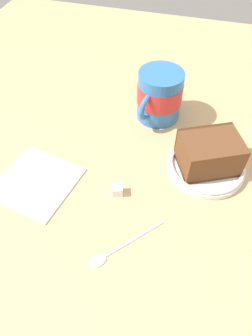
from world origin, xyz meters
The scene contains 7 objects.
ground_plane centered at (0.00, 0.00, -1.00)cm, with size 136.64×136.64×2.01cm, color tan.
small_plate centered at (-6.63, -4.13, 0.89)cm, with size 14.47×14.47×1.80cm.
cake_slice centered at (-6.51, -4.37, 4.21)cm, with size 12.92×11.77×6.33cm.
tea_mug centered at (5.42, -17.07, 5.60)cm, with size 9.53×12.10×10.71cm.
teaspoon centered at (5.51, 16.83, 0.35)cm, with size 10.11×11.19×0.80cm.
folded_napkin centered at (22.92, 7.43, 0.30)cm, with size 13.34×13.27×0.60cm, color white.
sugar_cube centered at (7.93, 5.74, 0.93)cm, with size 1.86×1.86×1.86cm, color white.
Camera 1 is at (-2.02, 35.77, 44.73)cm, focal length 32.55 mm.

